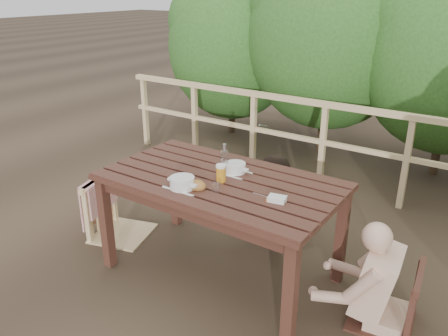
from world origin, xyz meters
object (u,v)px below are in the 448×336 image
Objects in this scene: chair_far at (279,182)px; bread_roll at (197,185)px; bottle at (225,160)px; soup_near at (182,184)px; chair_left at (118,185)px; chair_right at (389,268)px; beer_glass at (221,174)px; butter_tub at (277,200)px; table at (220,228)px; woman at (281,169)px; soup_far at (235,169)px; tumbler at (216,188)px.

chair_far is 1.21m from bread_roll.
soup_near is at bearing -103.70° from bottle.
chair_right is at bearing -102.19° from chair_left.
chair_right is at bearing 18.27° from soup_near.
bottle is (0.00, 0.34, 0.09)m from bread_roll.
chair_left reaches higher than soup_near.
bread_roll is 0.54× the size of bottle.
soup_near is 0.30m from beer_glass.
butter_tub is (0.49, -1.01, 0.37)m from chair_far.
chair_left is 1.20m from beer_glass.
table is 1.84× the size of chair_far.
bottle is 2.10× the size of butter_tub.
butter_tub is (0.56, -0.20, -0.10)m from bottle.
soup_far is (-0.01, -0.76, 0.26)m from woman.
chair_far is 6.66× the size of beer_glass.
table is 0.51m from bread_roll.
table is 0.55m from bottle.
bottle reaches higher than chair_left.
bottle reaches higher than chair_far.
bottle is (-0.05, -0.06, 0.08)m from soup_far.
butter_tub is (0.50, -0.26, -0.02)m from soup_far.
soup_far is at bearing 81.86° from woman.
bottle is (-0.06, 0.14, 0.05)m from beer_glass.
soup_far is 3.50× the size of tumbler.
bottle is at bearing 148.44° from butter_tub.
woman reaches higher than beer_glass.
tumbler is at bearing -178.55° from butter_tub.
woman is 4.41× the size of soup_far.
butter_tub is at bearing -27.63° from soup_far.
bread_roll is at bearing -177.98° from butter_tub.
bottle is at bearing 76.30° from soup_near.
bread_roll is 1.13× the size of butter_tub.
tumbler is at bearing 15.62° from bread_roll.
chair_left is 4.02× the size of bottle.
chair_far reaches higher than bread_roll.
soup_near is 0.68m from butter_tub.
chair_right is at bearing 17.60° from tumbler.
tumbler is 0.65× the size of butter_tub.
woman reaches higher than butter_tub.
beer_glass reaches higher than butter_tub.
bread_roll is 0.35m from bottle.
bottle reaches higher than tumbler.
soup_far reaches higher than chair_right.
chair_right is 7.30× the size of butter_tub.
bread_roll is 1.74× the size of tumbler.
chair_right is (1.25, 0.16, 0.03)m from table.
soup_far is at bearing -95.94° from chair_right.
soup_far is 2.28× the size of butter_tub.
bread_roll is at bearing -98.07° from soup_far.
chair_right is at bearing 140.47° from woman.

